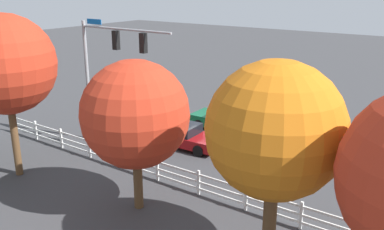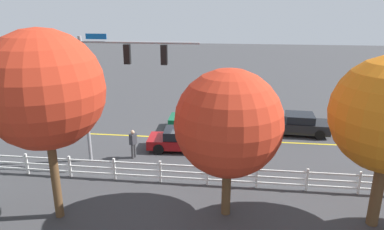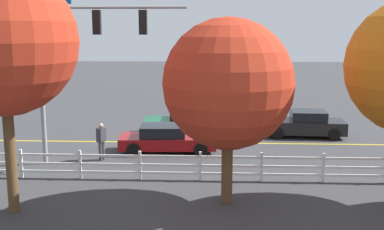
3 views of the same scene
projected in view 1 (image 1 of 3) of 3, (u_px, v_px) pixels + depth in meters
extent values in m
plane|color=#38383A|center=(200.00, 136.00, 25.88)|extent=(120.00, 120.00, 0.00)
cube|color=gold|center=(259.00, 151.00, 23.65)|extent=(28.00, 0.16, 0.01)
cylinder|color=gray|center=(88.00, 82.00, 24.40)|extent=(0.20, 0.20, 6.98)
cylinder|color=gray|center=(124.00, 29.00, 21.72)|extent=(6.20, 0.12, 0.12)
cube|color=#0C59B2|center=(94.00, 22.00, 22.85)|extent=(1.10, 0.03, 0.28)
cube|color=black|center=(116.00, 40.00, 22.25)|extent=(0.32, 0.28, 1.00)
sphere|color=red|center=(118.00, 34.00, 22.27)|extent=(0.17, 0.17, 0.17)
sphere|color=orange|center=(118.00, 40.00, 22.37)|extent=(0.17, 0.17, 0.17)
sphere|color=#148C19|center=(118.00, 46.00, 22.46)|extent=(0.17, 0.17, 0.17)
cube|color=black|center=(143.00, 43.00, 21.18)|extent=(0.32, 0.28, 1.00)
sphere|color=red|center=(145.00, 36.00, 21.20)|extent=(0.17, 0.17, 0.17)
sphere|color=orange|center=(145.00, 43.00, 21.30)|extent=(0.17, 0.17, 0.17)
sphere|color=#148C19|center=(145.00, 49.00, 21.39)|extent=(0.17, 0.17, 0.17)
cube|color=#0C4C2D|center=(227.00, 122.00, 26.84)|extent=(4.66, 2.12, 0.66)
cube|color=black|center=(231.00, 113.00, 26.55)|extent=(2.17, 1.83, 0.50)
cylinder|color=black|center=(199.00, 124.00, 27.00)|extent=(0.65, 0.24, 0.64)
cylinder|color=black|center=(213.00, 117.00, 28.46)|extent=(0.65, 0.24, 0.64)
cylinder|color=black|center=(243.00, 134.00, 25.36)|extent=(0.65, 0.24, 0.64)
cylinder|color=black|center=(256.00, 125.00, 26.81)|extent=(0.65, 0.24, 0.64)
cube|color=black|center=(328.00, 144.00, 23.07)|extent=(4.42, 2.14, 0.68)
cube|color=black|center=(333.00, 135.00, 22.76)|extent=(1.95, 1.81, 0.52)
cylinder|color=black|center=(295.00, 147.00, 23.37)|extent=(0.65, 0.26, 0.64)
cylinder|color=black|center=(309.00, 138.00, 24.69)|extent=(0.65, 0.26, 0.64)
cylinder|color=black|center=(349.00, 160.00, 21.60)|extent=(0.65, 0.26, 0.64)
cylinder|color=black|center=(360.00, 150.00, 22.93)|extent=(0.65, 0.26, 0.64)
cube|color=maroon|center=(183.00, 138.00, 24.22)|extent=(4.64, 2.07, 0.55)
cube|color=black|center=(180.00, 128.00, 24.18)|extent=(2.19, 1.75, 0.52)
cylinder|color=black|center=(214.00, 141.00, 24.17)|extent=(0.65, 0.25, 0.64)
cylinder|color=black|center=(199.00, 151.00, 22.79)|extent=(0.65, 0.25, 0.64)
cylinder|color=black|center=(170.00, 131.00, 25.75)|extent=(0.65, 0.25, 0.64)
cylinder|color=black|center=(153.00, 140.00, 24.38)|extent=(0.65, 0.25, 0.64)
cylinder|color=#3F3F42|center=(126.00, 137.00, 24.52)|extent=(0.16, 0.16, 0.85)
cylinder|color=#3F3F42|center=(130.00, 136.00, 24.61)|extent=(0.16, 0.16, 0.85)
cube|color=#333338|center=(127.00, 125.00, 24.35)|extent=(0.40, 0.47, 0.62)
sphere|color=tan|center=(127.00, 118.00, 24.22)|extent=(0.22, 0.22, 0.22)
cube|color=white|center=(301.00, 215.00, 15.98)|extent=(0.10, 0.10, 1.15)
cube|color=white|center=(246.00, 198.00, 17.30)|extent=(0.10, 0.10, 1.15)
cube|color=white|center=(199.00, 183.00, 18.61)|extent=(0.10, 0.10, 1.15)
cube|color=white|center=(157.00, 169.00, 19.93)|extent=(0.10, 0.10, 1.15)
cube|color=white|center=(121.00, 158.00, 21.24)|extent=(0.10, 0.10, 1.15)
cube|color=white|center=(90.00, 147.00, 22.56)|extent=(0.10, 0.10, 1.15)
cube|color=white|center=(61.00, 138.00, 23.87)|extent=(0.10, 0.10, 1.15)
cube|color=white|center=(36.00, 130.00, 25.19)|extent=(0.10, 0.10, 1.15)
cube|color=white|center=(13.00, 123.00, 26.50)|extent=(0.10, 0.10, 1.15)
cube|color=white|center=(177.00, 168.00, 19.16)|extent=(26.00, 0.06, 0.09)
cube|color=white|center=(177.00, 175.00, 19.26)|extent=(26.00, 0.06, 0.09)
cube|color=white|center=(177.00, 182.00, 19.36)|extent=(26.00, 0.06, 0.09)
cylinder|color=brown|center=(138.00, 180.00, 17.37)|extent=(0.38, 0.38, 2.45)
sphere|color=#B22D19|center=(135.00, 114.00, 16.52)|extent=(4.32, 4.32, 4.32)
cylinder|color=brown|center=(15.00, 138.00, 20.20)|extent=(0.34, 0.34, 3.73)
sphere|color=#B22D19|center=(5.00, 64.00, 19.13)|extent=(4.60, 4.60, 4.60)
cylinder|color=brown|center=(270.00, 220.00, 13.96)|extent=(0.45, 0.45, 3.00)
sphere|color=#C66614|center=(275.00, 130.00, 13.02)|extent=(4.40, 4.40, 4.40)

